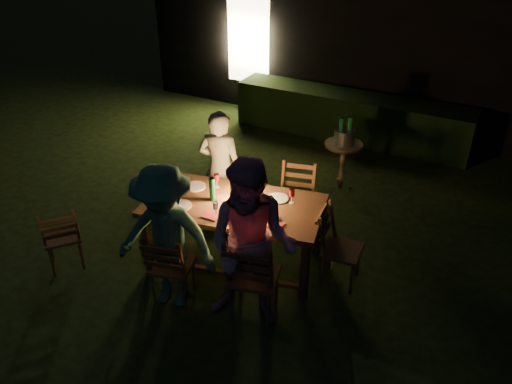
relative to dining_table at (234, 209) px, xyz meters
The scene contains 29 objects.
garden_envelope 6.58m from the dining_table, 85.65° to the left, with size 40.00×40.00×3.20m.
dining_table is the anchor object (origin of this frame).
chair_near_left 1.00m from the dining_table, 108.29° to the right, with size 0.52×0.54×0.94m.
chair_near_right 0.99m from the dining_table, 47.77° to the right, with size 0.59×0.61×1.08m.
chair_far_left 1.01m from the dining_table, 132.23° to the left, with size 0.45×0.48×0.90m.
chair_far_right 1.05m from the dining_table, 66.47° to the left, with size 0.53×0.56×0.97m.
chair_end 1.31m from the dining_table, 12.08° to the left, with size 0.49×0.46×0.95m.
chair_spare 2.04m from the dining_table, 150.00° to the right, with size 0.58×0.58×0.89m.
person_house_side 0.94m from the dining_table, 130.73° to the left, with size 0.57×0.38×1.57m, color beige.
person_opp_right 0.95m from the dining_table, 49.27° to the right, with size 0.89×0.69×1.83m, color #B47C92.
person_opp_left 0.94m from the dining_table, 106.78° to the right, with size 1.06×0.61×1.64m, color #366D52.
lantern 0.25m from the dining_table, 56.97° to the left, with size 0.16×0.16×0.35m.
plate_far_left 0.60m from the dining_table, behind, with size 0.25×0.25×0.01m, color white.
plate_near_left 0.60m from the dining_table, 146.22° to the right, with size 0.25×0.25×0.01m, color white.
plate_far_right 0.51m from the dining_table, 38.03° to the left, with size 0.25×0.25×0.01m, color white.
plate_near_right 0.51m from the dining_table, 14.08° to the right, with size 0.25×0.25×0.01m, color white.
wineglass_a 0.44m from the dining_table, 148.95° to the left, with size 0.06×0.06×0.18m, color #59070F, non-canonical shape.
wineglass_b 0.75m from the dining_table, 158.56° to the right, with size 0.06×0.06×0.18m, color #59070F, non-canonical shape.
wineglass_c 0.44m from the dining_table, 31.05° to the right, with size 0.06×0.06×0.18m, color #59070F, non-canonical shape.
wineglass_d 0.67m from the dining_table, 28.16° to the left, with size 0.06×0.06×0.18m, color #59070F, non-canonical shape.
wineglass_e 0.36m from the dining_table, 96.46° to the right, with size 0.06×0.06×0.18m, color silver, non-canonical shape.
bottle_table 0.33m from the dining_table, 168.03° to the right, with size 0.07×0.07×0.28m, color #0F471E.
napkin_left 0.36m from the dining_table, 103.14° to the right, with size 0.18×0.14×0.01m, color red.
napkin_right 0.63m from the dining_table, 16.64° to the right, with size 0.18×0.14×0.01m, color red.
phone 0.69m from the dining_table, 142.20° to the right, with size 0.14×0.07×0.01m, color black.
side_table 2.33m from the dining_table, 77.36° to the left, with size 0.54×0.54×0.73m.
ice_bucket 2.33m from the dining_table, 77.36° to the left, with size 0.30×0.30×0.22m, color #A5A8AD.
bottle_bucket_a 2.28m from the dining_table, 78.37° to the left, with size 0.07×0.07×0.32m, color #0F471E.
bottle_bucket_b 2.38m from the dining_table, 76.40° to the left, with size 0.07×0.07×0.32m, color #0F471E.
Camera 1 is at (1.93, -4.42, 3.79)m, focal length 35.00 mm.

